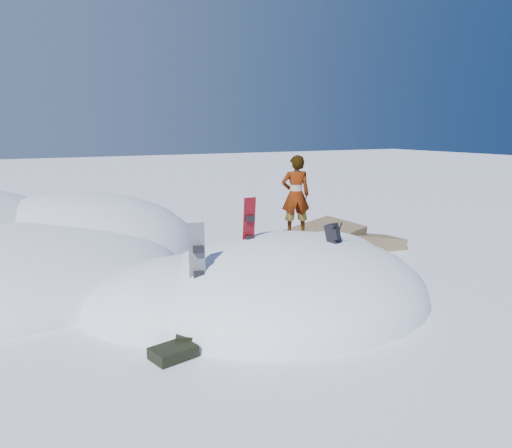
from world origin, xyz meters
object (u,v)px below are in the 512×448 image
snowboard_dark (198,264)px  person (296,195)px  snowboard_red (249,231)px  backpack (333,233)px

snowboard_dark → person: bearing=39.5°
snowboard_red → backpack: bearing=-36.5°
snowboard_dark → person: 3.61m
snowboard_dark → backpack: 3.21m
backpack → person: 1.67m
snowboard_red → backpack: snowboard_red is taller
snowboard_dark → backpack: bearing=13.5°
snowboard_red → backpack: size_ratio=3.06×
snowboard_dark → backpack: size_ratio=3.30×
snowboard_red → snowboard_dark: size_ratio=0.93×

